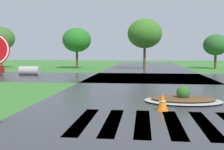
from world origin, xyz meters
TOP-DOWN VIEW (x-y plane):
  - asphalt_roadway at (0.00, 10.00)m, footprint 9.54×80.00m
  - asphalt_cross_road at (0.00, 19.98)m, footprint 90.00×8.58m
  - crosswalk_stripes at (0.00, 5.91)m, footprint 4.95×3.31m
  - median_island at (1.22, 9.44)m, footprint 3.23×2.17m
  - drainage_pipe_stack at (-10.45, 21.12)m, footprint 1.77×0.88m
  - traffic_cone at (0.25, 7.66)m, footprint 0.40×0.40m
  - background_treeline at (2.69, 30.94)m, footprint 47.17×5.19m

SIDE VIEW (x-z plane):
  - crosswalk_stripes at x=0.00m, z-range 0.00..0.01m
  - asphalt_roadway at x=0.00m, z-range 0.00..0.01m
  - asphalt_cross_road at x=0.00m, z-range 0.00..0.01m
  - median_island at x=1.22m, z-range -0.21..0.47m
  - traffic_cone at x=0.25m, z-range -0.01..0.61m
  - drainage_pipe_stack at x=-10.45m, z-range 0.00..0.78m
  - background_treeline at x=2.69m, z-range 0.61..6.45m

